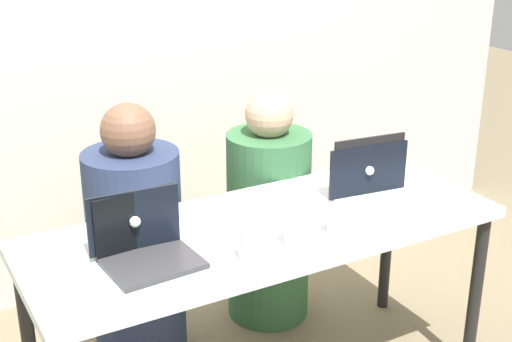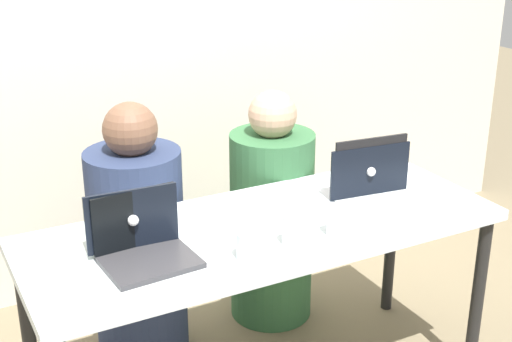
{
  "view_description": "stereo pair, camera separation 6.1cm",
  "coord_description": "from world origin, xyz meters",
  "px_view_note": "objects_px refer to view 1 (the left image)",
  "views": [
    {
      "loc": [
        -1.16,
        -1.99,
        1.83
      ],
      "look_at": [
        0.0,
        0.06,
        0.91
      ],
      "focal_mm": 50.0,
      "sensor_mm": 36.0,
      "label": 1
    },
    {
      "loc": [
        -1.1,
        -2.02,
        1.83
      ],
      "look_at": [
        0.0,
        0.06,
        0.91
      ],
      "focal_mm": 50.0,
      "sensor_mm": 36.0,
      "label": 2
    }
  ],
  "objects_px": {
    "laptop_front_right": "(379,192)",
    "person_on_left": "(136,248)",
    "water_glass_center": "(295,232)",
    "person_on_right": "(268,219)",
    "water_glass_left": "(250,247)",
    "laptop_back_left": "(129,231)",
    "laptop_front_left": "(147,248)",
    "water_glass_right": "(337,222)",
    "laptop_back_right": "(358,180)"
  },
  "relations": [
    {
      "from": "water_glass_right",
      "to": "water_glass_left",
      "type": "distance_m",
      "value": 0.35
    },
    {
      "from": "water_glass_left",
      "to": "person_on_left",
      "type": "bearing_deg",
      "value": 101.1
    },
    {
      "from": "laptop_front_left",
      "to": "laptop_back_right",
      "type": "bearing_deg",
      "value": 4.67
    },
    {
      "from": "laptop_back_left",
      "to": "water_glass_left",
      "type": "xyz_separation_m",
      "value": [
        0.3,
        -0.29,
        -0.01
      ]
    },
    {
      "from": "laptop_back_right",
      "to": "water_glass_center",
      "type": "distance_m",
      "value": 0.53
    },
    {
      "from": "laptop_front_left",
      "to": "water_glass_right",
      "type": "relative_size",
      "value": 2.74
    },
    {
      "from": "laptop_front_left",
      "to": "laptop_front_right",
      "type": "height_order",
      "value": "laptop_front_right"
    },
    {
      "from": "water_glass_right",
      "to": "water_glass_center",
      "type": "bearing_deg",
      "value": 177.24
    },
    {
      "from": "water_glass_left",
      "to": "water_glass_center",
      "type": "relative_size",
      "value": 0.89
    },
    {
      "from": "water_glass_right",
      "to": "laptop_front_right",
      "type": "bearing_deg",
      "value": 23.78
    },
    {
      "from": "laptop_front_right",
      "to": "person_on_right",
      "type": "bearing_deg",
      "value": 110.37
    },
    {
      "from": "laptop_back_right",
      "to": "water_glass_left",
      "type": "relative_size",
      "value": 3.82
    },
    {
      "from": "laptop_back_left",
      "to": "laptop_front_right",
      "type": "bearing_deg",
      "value": 173.75
    },
    {
      "from": "person_on_right",
      "to": "water_glass_left",
      "type": "xyz_separation_m",
      "value": [
        -0.49,
        -0.71,
        0.3
      ]
    },
    {
      "from": "laptop_front_left",
      "to": "laptop_back_left",
      "type": "height_order",
      "value": "laptop_back_left"
    },
    {
      "from": "water_glass_left",
      "to": "laptop_front_left",
      "type": "bearing_deg",
      "value": 153.79
    },
    {
      "from": "person_on_left",
      "to": "laptop_back_left",
      "type": "bearing_deg",
      "value": 57.17
    },
    {
      "from": "water_glass_left",
      "to": "water_glass_center",
      "type": "xyz_separation_m",
      "value": [
        0.18,
        0.02,
        0.01
      ]
    },
    {
      "from": "person_on_left",
      "to": "water_glass_right",
      "type": "bearing_deg",
      "value": 113.37
    },
    {
      "from": "person_on_left",
      "to": "person_on_right",
      "type": "height_order",
      "value": "person_on_left"
    },
    {
      "from": "person_on_left",
      "to": "water_glass_center",
      "type": "height_order",
      "value": "person_on_left"
    },
    {
      "from": "person_on_right",
      "to": "laptop_front_right",
      "type": "relative_size",
      "value": 3.24
    },
    {
      "from": "water_glass_right",
      "to": "water_glass_center",
      "type": "xyz_separation_m",
      "value": [
        -0.17,
        0.01,
        -0.0
      ]
    },
    {
      "from": "laptop_back_left",
      "to": "water_glass_center",
      "type": "height_order",
      "value": "laptop_back_left"
    },
    {
      "from": "laptop_front_left",
      "to": "water_glass_center",
      "type": "relative_size",
      "value": 2.87
    },
    {
      "from": "laptop_back_left",
      "to": "laptop_back_right",
      "type": "distance_m",
      "value": 0.95
    },
    {
      "from": "person_on_right",
      "to": "laptop_front_right",
      "type": "xyz_separation_m",
      "value": [
        0.14,
        -0.57,
        0.31
      ]
    },
    {
      "from": "laptop_back_right",
      "to": "water_glass_left",
      "type": "distance_m",
      "value": 0.7
    },
    {
      "from": "water_glass_right",
      "to": "water_glass_center",
      "type": "height_order",
      "value": "water_glass_right"
    },
    {
      "from": "laptop_back_left",
      "to": "water_glass_right",
      "type": "relative_size",
      "value": 2.89
    },
    {
      "from": "laptop_front_right",
      "to": "water_glass_left",
      "type": "distance_m",
      "value": 0.64
    },
    {
      "from": "laptop_front_left",
      "to": "water_glass_center",
      "type": "bearing_deg",
      "value": -18.86
    },
    {
      "from": "laptop_back_left",
      "to": "water_glass_left",
      "type": "relative_size",
      "value": 3.41
    },
    {
      "from": "person_on_right",
      "to": "laptop_front_left",
      "type": "relative_size",
      "value": 3.54
    },
    {
      "from": "laptop_front_right",
      "to": "water_glass_center",
      "type": "relative_size",
      "value": 3.14
    },
    {
      "from": "person_on_left",
      "to": "laptop_front_right",
      "type": "distance_m",
      "value": 1.0
    },
    {
      "from": "laptop_back_left",
      "to": "water_glass_right",
      "type": "height_order",
      "value": "laptop_back_left"
    },
    {
      "from": "laptop_back_right",
      "to": "water_glass_right",
      "type": "distance_m",
      "value": 0.4
    },
    {
      "from": "person_on_right",
      "to": "laptop_front_left",
      "type": "height_order",
      "value": "person_on_right"
    },
    {
      "from": "person_on_left",
      "to": "laptop_front_left",
      "type": "relative_size",
      "value": 3.64
    },
    {
      "from": "laptop_front_right",
      "to": "person_on_left",
      "type": "bearing_deg",
      "value": 149.59
    },
    {
      "from": "person_on_right",
      "to": "laptop_front_left",
      "type": "xyz_separation_m",
      "value": [
        -0.78,
        -0.56,
        0.31
      ]
    },
    {
      "from": "person_on_right",
      "to": "laptop_back_right",
      "type": "height_order",
      "value": "person_on_right"
    },
    {
      "from": "laptop_front_left",
      "to": "water_glass_right",
      "type": "height_order",
      "value": "laptop_front_left"
    },
    {
      "from": "person_on_right",
      "to": "water_glass_left",
      "type": "distance_m",
      "value": 0.91
    },
    {
      "from": "laptop_front_right",
      "to": "laptop_back_right",
      "type": "xyz_separation_m",
      "value": [
        0.01,
        0.15,
        -0.01
      ]
    },
    {
      "from": "water_glass_right",
      "to": "water_glass_left",
      "type": "height_order",
      "value": "water_glass_right"
    },
    {
      "from": "laptop_front_right",
      "to": "water_glass_center",
      "type": "distance_m",
      "value": 0.46
    },
    {
      "from": "person_on_right",
      "to": "person_on_left",
      "type": "bearing_deg",
      "value": 4.3
    },
    {
      "from": "person_on_left",
      "to": "laptop_back_left",
      "type": "xyz_separation_m",
      "value": [
        -0.16,
        -0.42,
        0.29
      ]
    }
  ]
}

